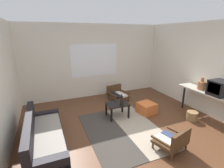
# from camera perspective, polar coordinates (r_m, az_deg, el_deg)

# --- Properties ---
(ground_plane) EXTENTS (7.80, 7.80, 0.00)m
(ground_plane) POSITION_cam_1_polar(r_m,az_deg,el_deg) (4.18, 7.40, -17.30)
(ground_plane) COLOR #56331E
(far_wall_with_window) EXTENTS (5.60, 0.13, 2.70)m
(far_wall_with_window) POSITION_cam_1_polar(r_m,az_deg,el_deg) (6.37, -6.11, 7.80)
(far_wall_with_window) COLOR silver
(far_wall_with_window) RESTS_ON ground
(side_wall_right) EXTENTS (0.12, 6.60, 2.70)m
(side_wall_right) POSITION_cam_1_polar(r_m,az_deg,el_deg) (5.62, 30.58, 4.35)
(side_wall_right) COLOR silver
(side_wall_right) RESTS_ON ground
(area_rug) EXTENTS (1.80, 2.36, 0.01)m
(area_rug) POSITION_cam_1_polar(r_m,az_deg,el_deg) (4.37, 3.75, -15.46)
(area_rug) COLOR #38332D
(area_rug) RESTS_ON ground
(couch) EXTENTS (0.72, 2.03, 0.70)m
(couch) POSITION_cam_1_polar(r_m,az_deg,el_deg) (4.00, -22.59, -16.57)
(couch) COLOR black
(couch) RESTS_ON ground
(coffee_table) EXTENTS (0.61, 0.49, 0.42)m
(coffee_table) POSITION_cam_1_polar(r_m,az_deg,el_deg) (4.84, 1.82, -7.67)
(coffee_table) COLOR black
(coffee_table) RESTS_ON ground
(armchair_by_window) EXTENTS (0.71, 0.72, 0.52)m
(armchair_by_window) POSITION_cam_1_polar(r_m,az_deg,el_deg) (6.09, 1.76, -3.32)
(armchair_by_window) COLOR #472D19
(armchair_by_window) RESTS_ON ground
(armchair_striped_foreground) EXTENTS (0.72, 0.67, 0.53)m
(armchair_striped_foreground) POSITION_cam_1_polar(r_m,az_deg,el_deg) (3.80, 20.22, -17.67)
(armchair_striped_foreground) COLOR #472D19
(armchair_striped_foreground) RESTS_ON ground
(ottoman_orange) EXTENTS (0.54, 0.54, 0.32)m
(ottoman_orange) POSITION_cam_1_polar(r_m,az_deg,el_deg) (5.25, 11.78, -8.07)
(ottoman_orange) COLOR #D1662D
(ottoman_orange) RESTS_ON ground
(console_shelf) EXTENTS (0.47, 1.86, 0.82)m
(console_shelf) POSITION_cam_1_polar(r_m,az_deg,el_deg) (5.26, 30.54, -3.28)
(console_shelf) COLOR #B2AD9E
(console_shelf) RESTS_ON ground
(crt_television) EXTENTS (0.46, 0.43, 0.39)m
(crt_television) POSITION_cam_1_polar(r_m,az_deg,el_deg) (5.06, 33.02, -1.16)
(crt_television) COLOR black
(crt_television) RESTS_ON console_shelf
(clay_vase) EXTENTS (0.22, 0.22, 0.34)m
(clay_vase) POSITION_cam_1_polar(r_m,az_deg,el_deg) (5.37, 28.41, -0.35)
(clay_vase) COLOR #935B38
(clay_vase) RESTS_ON console_shelf
(glass_bottle) EXTENTS (0.07, 0.07, 0.32)m
(glass_bottle) POSITION_cam_1_polar(r_m,az_deg,el_deg) (4.66, 3.33, -5.69)
(glass_bottle) COLOR black
(glass_bottle) RESTS_ON coffee_table
(wicker_basket) EXTENTS (0.30, 0.30, 0.25)m
(wicker_basket) POSITION_cam_1_polar(r_m,az_deg,el_deg) (5.26, 25.79, -9.85)
(wicker_basket) COLOR olive
(wicker_basket) RESTS_ON ground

